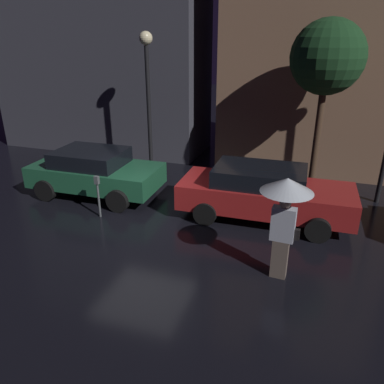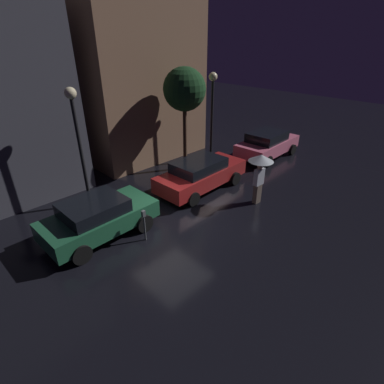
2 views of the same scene
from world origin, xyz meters
name	(u,v)px [view 1 (image 1 of 2)]	position (x,y,z in m)	size (l,w,h in m)	color
ground_plane	(141,223)	(0.00, 0.00, 0.00)	(60.00, 60.00, 0.00)	black
building_facade_left	(99,36)	(-4.75, 6.50, 4.59)	(8.77, 3.00, 9.18)	#3D3D47
building_facade_right	(322,43)	(3.96, 6.50, 4.40)	(6.62, 3.00, 8.80)	#8C664C
parked_car_green	(95,171)	(-2.18, 1.36, 0.75)	(3.98, 2.06, 1.42)	#1E5638
parked_car_red	(264,192)	(3.01, 1.35, 0.76)	(4.60, 1.95, 1.44)	maroon
pedestrian_with_umbrella	(285,203)	(3.74, -1.25, 1.67)	(1.02, 1.02, 2.18)	#66564C
parking_meter	(98,192)	(-1.24, -0.02, 0.74)	(0.12, 0.10, 1.19)	#4C5154
street_lamp_near	(148,78)	(-1.36, 3.69, 3.33)	(0.43, 0.43, 4.77)	black
street_tree	(327,58)	(4.18, 3.60, 4.04)	(2.07, 2.07, 5.11)	#473323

